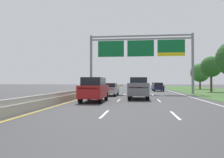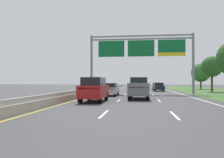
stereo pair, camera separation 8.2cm
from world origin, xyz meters
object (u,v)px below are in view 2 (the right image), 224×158
Objects in this scene: pickup_truck_grey at (139,88)px; roadside_tree_distant at (201,73)px; car_navy_right_lane_sedan at (159,87)px; car_gold_right_lane_sedan at (156,86)px; car_red_left_lane_suv at (94,89)px; roadside_tree_far at (212,67)px; overhead_sign_gantry at (141,51)px; car_silver_left_lane_sedan at (110,89)px.

pickup_truck_grey is 0.89× the size of roadside_tree_distant.
pickup_truck_grey reaches higher than car_navy_right_lane_sedan.
car_gold_right_lane_sedan is 1.00× the size of car_navy_right_lane_sedan.
car_red_left_lane_suv is 1.06× the size of car_gold_right_lane_sedan.
roadside_tree_far is at bearing -97.90° from roadside_tree_distant.
overhead_sign_gantry is 2.78× the size of pickup_truck_grey.
car_silver_left_lane_sedan is 0.94× the size of car_red_left_lane_suv.
car_red_left_lane_suv reaches higher than car_gold_right_lane_sedan.
roadside_tree_far is (15.94, 12.48, 3.49)m from car_silver_left_lane_sedan.
pickup_truck_grey is at bearing -114.49° from roadside_tree_distant.
overhead_sign_gantry is 3.39× the size of car_navy_right_lane_sedan.
car_red_left_lane_suv is at bearing -117.31° from roadside_tree_distant.
overhead_sign_gantry is 19.25m from car_gold_right_lane_sedan.
overhead_sign_gantry is at bearing -35.48° from car_silver_left_lane_sedan.
roadside_tree_distant is (10.60, 3.78, 3.07)m from car_gold_right_lane_sedan.
roadside_tree_distant is (17.97, 27.11, 3.07)m from car_silver_left_lane_sedan.
car_gold_right_lane_sedan is at bearing 128.34° from roadside_tree_far.
car_red_left_lane_suv is (-3.86, -3.75, 0.02)m from pickup_truck_grey.
car_gold_right_lane_sedan is 0.73× the size of roadside_tree_far.
car_silver_left_lane_sedan and car_gold_right_lane_sedan have the same top height.
roadside_tree_far is at bearing -106.64° from car_navy_right_lane_sedan.
car_navy_right_lane_sedan is at bearing -17.73° from car_red_left_lane_suv.
car_silver_left_lane_sedan is (-3.85, -5.18, -5.37)m from overhead_sign_gantry.
car_silver_left_lane_sedan is at bearing -126.59° from overhead_sign_gantry.
overhead_sign_gantry is 11.58m from car_navy_right_lane_sedan.
pickup_truck_grey reaches higher than car_silver_left_lane_sedan.
roadside_tree_distant reaches higher than car_gold_right_lane_sedan.
car_silver_left_lane_sedan is at bearing 163.88° from car_gold_right_lane_sedan.
roadside_tree_far reaches higher than car_navy_right_lane_sedan.
overhead_sign_gantry is at bearing -148.87° from roadside_tree_far.
roadside_tree_far is 14.77m from roadside_tree_distant.
pickup_truck_grey is at bearing -91.80° from overhead_sign_gantry.
overhead_sign_gantry reaches higher than car_silver_left_lane_sedan.
car_silver_left_lane_sedan is at bearing -141.94° from roadside_tree_far.
car_silver_left_lane_sedan is 20.55m from roadside_tree_far.
roadside_tree_far is at bearing -140.25° from car_gold_right_lane_sedan.
roadside_tree_distant is at bearing 82.10° from roadside_tree_far.
car_gold_right_lane_sedan is at bearing -7.13° from pickup_truck_grey.
pickup_truck_grey is 1.22× the size of car_navy_right_lane_sedan.
car_gold_right_lane_sedan is 14.25m from roadside_tree_far.
car_gold_right_lane_sedan is (7.69, 31.64, -0.28)m from car_red_left_lane_suv.
car_gold_right_lane_sedan and car_navy_right_lane_sedan have the same top height.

